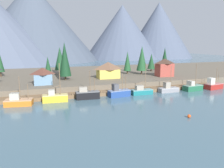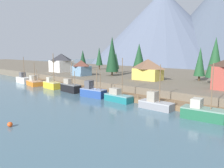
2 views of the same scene
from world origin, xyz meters
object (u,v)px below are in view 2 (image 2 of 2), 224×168
object	(u,v)px
house_blue	(81,68)
fishing_boat_green	(202,112)
fishing_boat_yellow	(52,84)
conifer_far_left	(112,54)
fishing_boat_orange	(34,82)
house_yellow	(148,69)
conifer_far_right	(215,57)
conifer_near_left	(83,58)
channel_buoy	(10,124)
fishing_boat_teal	(118,97)
fishing_boat_black	(70,87)
fishing_boat_white	(24,79)
conifer_mid_left	(139,56)
house_white	(61,62)
conifer_back_right	(116,61)
conifer_back_left	(99,56)
fishing_boat_blue	(93,92)
fishing_boat_grey	(156,103)
conifer_near_right	(200,62)

from	to	relation	value
house_blue	fishing_boat_green	bearing A→B (deg)	-16.13
fishing_boat_yellow	conifer_far_left	size ratio (longest dim) A/B	0.78
fishing_boat_orange	house_yellow	size ratio (longest dim) A/B	0.89
conifer_far_right	conifer_far_left	bearing A→B (deg)	-173.28
conifer_near_left	channel_buoy	distance (m)	72.38
conifer_far_right	channel_buoy	bearing A→B (deg)	-104.86
house_yellow	fishing_boat_teal	bearing A→B (deg)	-75.71
fishing_boat_black	channel_buoy	bearing A→B (deg)	-51.30
fishing_boat_white	house_yellow	world-z (taller)	fishing_boat_white
fishing_boat_teal	house_blue	size ratio (longest dim) A/B	1.65
fishing_boat_teal	channel_buoy	size ratio (longest dim) A/B	12.92
fishing_boat_white	conifer_mid_left	xyz separation A→B (m)	(22.56, 33.96, 7.58)
fishing_boat_green	house_blue	world-z (taller)	fishing_boat_green
house_blue	channel_buoy	world-z (taller)	house_blue
fishing_boat_green	house_white	world-z (taller)	house_white
fishing_boat_white	conifer_back_right	xyz separation A→B (m)	(17.39, 26.85, 5.81)
fishing_boat_orange	house_white	world-z (taller)	house_white
fishing_boat_yellow	fishing_boat_black	world-z (taller)	fishing_boat_yellow
fishing_boat_orange	conifer_back_left	size ratio (longest dim) A/B	0.73
conifer_near_left	conifer_mid_left	size ratio (longest dim) A/B	0.79
conifer_mid_left	fishing_boat_blue	bearing A→B (deg)	-70.70
fishing_boat_orange	fishing_boat_teal	distance (m)	33.34
conifer_far_left	channel_buoy	world-z (taller)	conifer_far_left
conifer_far_left	fishing_boat_white	bearing A→B (deg)	-139.44
fishing_boat_white	fishing_boat_grey	bearing A→B (deg)	1.78
house_white	fishing_boat_teal	bearing A→B (deg)	-20.26
conifer_mid_left	conifer_far_left	distance (m)	14.71
fishing_boat_green	conifer_near_left	distance (m)	74.01
fishing_boat_blue	conifer_far_right	distance (m)	30.69
fishing_boat_blue	conifer_back_right	distance (m)	32.52
fishing_boat_green	fishing_boat_grey	bearing A→B (deg)	170.13
fishing_boat_white	conifer_far_left	size ratio (longest dim) A/B	0.68
fishing_boat_grey	conifer_back_left	bearing A→B (deg)	144.76
house_yellow	conifer_near_right	world-z (taller)	conifer_near_right
house_blue	house_white	distance (m)	16.96
fishing_boat_white	fishing_boat_grey	distance (m)	50.89
house_blue	conifer_near_left	size ratio (longest dim) A/B	0.64
house_yellow	house_white	bearing A→B (deg)	-177.86
fishing_boat_grey	house_blue	world-z (taller)	fishing_boat_grey
conifer_near_left	conifer_far_right	world-z (taller)	conifer_far_right
fishing_boat_yellow	conifer_far_right	world-z (taller)	conifer_far_right
fishing_boat_grey	conifer_back_right	bearing A→B (deg)	140.55
fishing_boat_teal	house_yellow	xyz separation A→B (m)	(-4.46, 17.50, 4.47)
fishing_boat_orange	conifer_mid_left	distance (m)	38.15
house_blue	conifer_near_right	bearing A→B (deg)	21.89
conifer_far_left	fishing_boat_green	bearing A→B (deg)	-27.88
fishing_boat_grey	conifer_mid_left	bearing A→B (deg)	129.06
fishing_boat_white	fishing_boat_grey	size ratio (longest dim) A/B	1.07
conifer_back_right	conifer_back_left	bearing A→B (deg)	155.59
house_blue	conifer_far_right	bearing A→B (deg)	15.03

